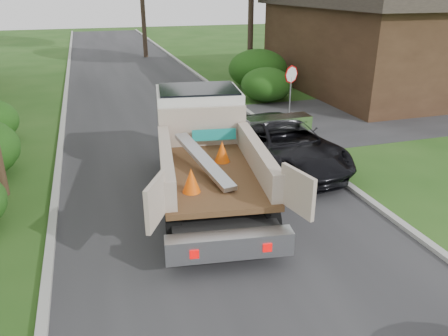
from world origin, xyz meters
TOP-DOWN VIEW (x-y plane):
  - ground at (0.00, 0.00)m, footprint 120.00×120.00m
  - road at (0.00, 10.00)m, footprint 8.00×90.00m
  - side_street at (12.00, 9.00)m, footprint 16.00×7.00m
  - curb_left at (-4.10, 10.00)m, footprint 0.20×90.00m
  - curb_right at (4.10, 10.00)m, footprint 0.20×90.00m
  - stop_sign at (5.20, 9.00)m, footprint 0.71×0.32m
  - house_right at (13.00, 14.00)m, footprint 9.72×12.96m
  - hedge_right_a at (5.80, 13.00)m, footprint 2.60×2.60m
  - hedge_right_b at (6.50, 16.00)m, footprint 3.38×3.38m
  - flatbed_truck at (0.10, 3.95)m, footprint 3.82×7.27m
  - black_pickup at (2.89, 4.68)m, footprint 3.12×5.75m

SIDE VIEW (x-z plane):
  - ground at x=0.00m, z-range 0.00..0.00m
  - road at x=0.00m, z-range -0.01..0.01m
  - side_street at x=12.00m, z-range 0.00..0.02m
  - curb_left at x=-4.10m, z-range 0.00..0.12m
  - curb_right at x=4.10m, z-range 0.00..0.12m
  - black_pickup at x=2.89m, z-range 0.00..1.53m
  - hedge_right_a at x=5.80m, z-range 0.00..1.70m
  - hedge_right_b at x=6.50m, z-range 0.00..2.21m
  - flatbed_truck at x=0.10m, z-range 0.12..2.75m
  - stop_sign at x=5.20m, z-range 0.54..3.02m
  - house_right at x=13.00m, z-range 0.06..6.26m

